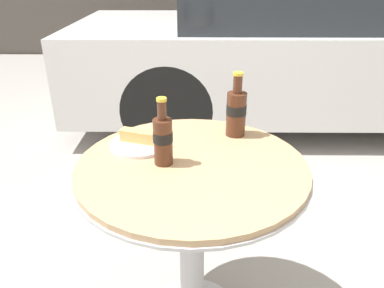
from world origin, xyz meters
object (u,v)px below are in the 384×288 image
at_px(bistro_table, 192,211).
at_px(cola_bottle_right, 163,138).
at_px(lunch_plate_near, 140,142).
at_px(parked_car, 317,47).
at_px(cola_bottle_left, 236,111).

xyz_separation_m(bistro_table, cola_bottle_right, (-0.09, 0.00, 0.27)).
distance_m(bistro_table, lunch_plate_near, 0.30).
distance_m(cola_bottle_right, parked_car, 2.58).
bearing_deg(parked_car, cola_bottle_right, -117.17).
relative_size(cola_bottle_right, lunch_plate_near, 1.06).
height_order(bistro_table, parked_car, parked_car).
xyz_separation_m(cola_bottle_right, parked_car, (1.17, 2.29, -0.18)).
bearing_deg(lunch_plate_near, bistro_table, -34.64).
relative_size(cola_bottle_left, lunch_plate_near, 1.14).
distance_m(lunch_plate_near, parked_car, 2.51).
bearing_deg(lunch_plate_near, cola_bottle_left, 15.71).
bearing_deg(cola_bottle_left, bistro_table, -125.64).
relative_size(bistro_table, parked_car, 0.18).
bearing_deg(bistro_table, parked_car, 64.67).
xyz_separation_m(cola_bottle_right, lunch_plate_near, (-0.09, 0.12, -0.07)).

